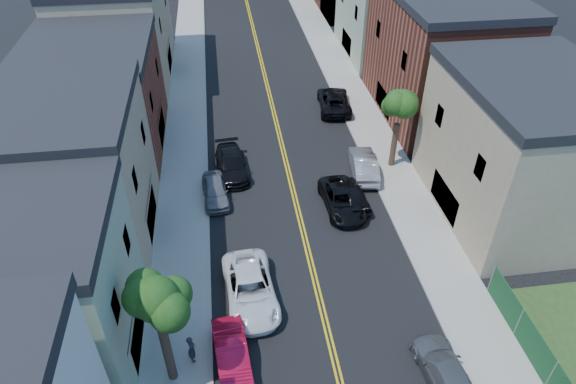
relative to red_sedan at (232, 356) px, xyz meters
name	(u,v)px	position (x,y,z in m)	size (l,w,h in m)	color
sidewalk_left	(185,116)	(-2.88, 25.68, -0.66)	(3.20, 100.00, 0.15)	gray
sidewalk_right	(358,105)	(12.92, 25.68, -0.66)	(3.20, 100.00, 0.15)	gray
curb_left	(205,115)	(-1.13, 25.68, -0.66)	(0.30, 100.00, 0.15)	gray
curb_right	(340,106)	(11.17, 25.68, -0.66)	(0.30, 100.00, 0.15)	gray
bldg_left_palegrn	(25,301)	(-8.98, 1.68, 3.52)	(9.00, 8.00, 8.50)	gray
bldg_left_tan_near	(65,180)	(-8.98, 10.68, 3.77)	(9.00, 10.00, 9.00)	#998466
bldg_left_brick	(97,101)	(-8.98, 21.68, 3.27)	(9.00, 12.00, 8.00)	brown
bldg_left_tan_far	(118,28)	(-8.98, 35.68, 4.02)	(9.00, 16.00, 9.50)	#998466
bldg_right_tan	(521,153)	(19.02, 9.68, 3.77)	(9.00, 12.00, 9.00)	#998466
bldg_right_brick	(439,58)	(19.02, 23.68, 4.27)	(9.00, 14.00, 10.00)	brown
bldg_right_palegrn	(389,14)	(19.02, 37.68, 3.52)	(9.00, 12.00, 8.50)	gray
tree_left_mid	(152,284)	(-2.85, -0.31, 5.85)	(5.20, 5.20, 9.29)	#332119
tree_right_far	(401,98)	(12.94, 15.69, 5.03)	(4.40, 4.40, 8.03)	#332119
red_sedan	(232,356)	(0.00, 0.00, 0.00)	(1.55, 4.43, 1.46)	red
white_pickup	(250,289)	(1.22, 4.06, 0.08)	(2.68, 5.80, 1.61)	white
grey_car_left	(215,191)	(-0.48, 13.45, -0.01)	(1.70, 4.22, 1.44)	slate
black_car_left	(232,164)	(0.82, 16.51, 0.03)	(2.13, 5.23, 1.52)	black
grey_car_right	(446,372)	(9.93, -2.29, -0.04)	(1.94, 4.78, 1.39)	#515458
black_car_right	(352,194)	(8.82, 11.69, 0.01)	(1.74, 4.32, 1.47)	black
silver_car_right	(364,165)	(10.52, 14.99, 0.09)	(1.73, 4.96, 1.63)	#95969C
dark_car_right_far	(334,101)	(10.52, 25.38, 0.08)	(2.68, 5.82, 1.62)	black
black_suv_lane	(342,200)	(8.02, 11.21, -0.02)	(2.37, 5.15, 1.43)	black
pedestrian_left	(192,349)	(-1.92, 0.49, 0.26)	(0.61, 0.40, 1.69)	#26252C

